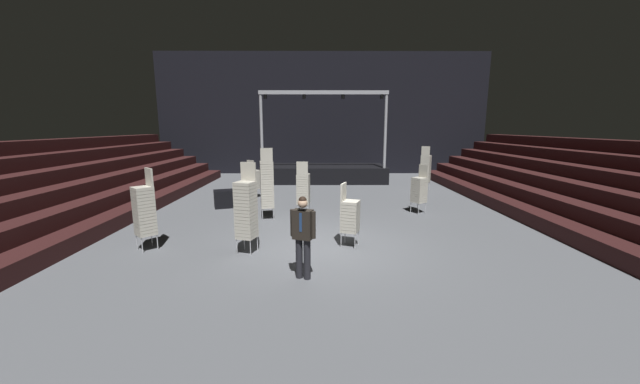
% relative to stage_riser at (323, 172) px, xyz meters
% --- Properties ---
extents(ground_plane, '(22.00, 30.00, 0.10)m').
position_rel_stage_riser_xyz_m(ground_plane, '(0.00, -11.37, -0.60)').
color(ground_plane, '#515459').
extents(arena_end_wall, '(22.00, 0.30, 8.00)m').
position_rel_stage_riser_xyz_m(arena_end_wall, '(0.00, 3.63, 3.45)').
color(arena_end_wall, black).
rests_on(arena_end_wall, ground_plane).
extents(bleacher_bank_left, '(4.50, 24.00, 2.70)m').
position_rel_stage_riser_xyz_m(bleacher_bank_left, '(-8.75, -10.37, 0.80)').
color(bleacher_bank_left, black).
rests_on(bleacher_bank_left, ground_plane).
extents(bleacher_bank_right, '(4.50, 24.00, 2.70)m').
position_rel_stage_riser_xyz_m(bleacher_bank_right, '(8.75, -10.37, 0.80)').
color(bleacher_bank_right, black).
rests_on(bleacher_bank_right, ground_plane).
extents(stage_riser, '(7.23, 3.00, 5.06)m').
position_rel_stage_riser_xyz_m(stage_riser, '(0.00, 0.00, 0.00)').
color(stage_riser, black).
rests_on(stage_riser, ground_plane).
extents(man_with_tie, '(0.56, 0.36, 1.78)m').
position_rel_stage_riser_xyz_m(man_with_tie, '(-0.62, -13.46, 0.46)').
color(man_with_tie, black).
rests_on(man_with_tie, ground_plane).
extents(chair_stack_front_left, '(0.62, 0.62, 1.71)m').
position_rel_stage_riser_xyz_m(chair_stack_front_left, '(-3.20, -4.81, 0.31)').
color(chair_stack_front_left, '#B2B5BA').
rests_on(chair_stack_front_left, ground_plane).
extents(chair_stack_front_right, '(0.61, 0.61, 1.79)m').
position_rel_stage_riser_xyz_m(chair_stack_front_right, '(3.45, -7.74, 0.35)').
color(chair_stack_front_right, '#B2B5BA').
rests_on(chair_stack_front_right, ground_plane).
extents(chair_stack_mid_left, '(0.62, 0.62, 2.14)m').
position_rel_stage_riser_xyz_m(chair_stack_mid_left, '(-4.78, -11.66, 0.52)').
color(chair_stack_mid_left, '#B2B5BA').
rests_on(chair_stack_mid_left, ground_plane).
extents(chair_stack_mid_right, '(0.57, 0.57, 1.71)m').
position_rel_stage_riser_xyz_m(chair_stack_mid_right, '(0.55, -11.41, 0.31)').
color(chair_stack_mid_right, '#B2B5BA').
rests_on(chair_stack_mid_right, ground_plane).
extents(chair_stack_mid_centre, '(0.60, 0.60, 2.22)m').
position_rel_stage_riser_xyz_m(chair_stack_mid_centre, '(5.13, -2.97, 0.56)').
color(chair_stack_mid_centre, '#B2B5BA').
rests_on(chair_stack_mid_centre, ground_plane).
extents(chair_stack_rear_left, '(0.55, 0.55, 2.31)m').
position_rel_stage_riser_xyz_m(chair_stack_rear_left, '(-2.11, -11.92, 0.60)').
color(chair_stack_rear_left, '#B2B5BA').
rests_on(chair_stack_rear_left, ground_plane).
extents(chair_stack_rear_right, '(0.49, 0.49, 1.96)m').
position_rel_stage_riser_xyz_m(chair_stack_rear_right, '(-0.84, -7.99, 0.43)').
color(chair_stack_rear_right, '#B2B5BA').
rests_on(chair_stack_rear_right, ground_plane).
extents(chair_stack_rear_centre, '(0.52, 0.52, 2.48)m').
position_rel_stage_riser_xyz_m(chair_stack_rear_centre, '(-2.06, -8.55, 0.69)').
color(chair_stack_rear_centre, '#B2B5BA').
rests_on(chair_stack_rear_centre, ground_plane).
extents(equipment_road_case, '(1.05, 0.86, 0.70)m').
position_rel_stage_riser_xyz_m(equipment_road_case, '(-3.98, -6.78, -0.20)').
color(equipment_road_case, black).
rests_on(equipment_road_case, ground_plane).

